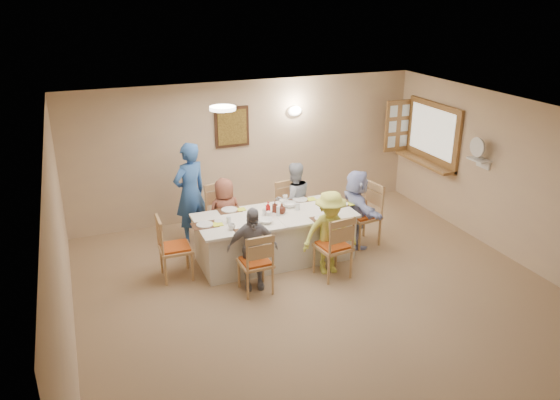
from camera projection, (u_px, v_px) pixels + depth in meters
name	position (u px, v px, depth m)	size (l,w,h in m)	color
ground	(332.00, 306.00, 7.36)	(7.00, 7.00, 0.00)	#956D4B
room_walls	(336.00, 201.00, 6.80)	(7.00, 7.00, 7.00)	tan
wall_picture	(232.00, 127.00, 9.63)	(0.62, 0.05, 0.72)	#412516
wall_sconce	(295.00, 111.00, 9.95)	(0.26, 0.09, 0.18)	white
ceiling_light	(223.00, 108.00, 7.41)	(0.36, 0.36, 0.05)	white
serving_hatch	(433.00, 134.00, 9.98)	(0.06, 1.50, 1.15)	olive
hatch_sill	(425.00, 162.00, 10.14)	(0.30, 1.50, 0.05)	olive
shutter_door	(398.00, 126.00, 10.55)	(0.55, 0.04, 1.00)	olive
fan_shelf	(479.00, 160.00, 8.82)	(0.22, 0.36, 0.03)	white
desk_fan	(479.00, 151.00, 8.76)	(0.30, 0.30, 0.28)	#A5A5A8
dining_table	(275.00, 237.00, 8.48)	(2.44, 1.03, 0.76)	beige
chair_back_left	(223.00, 216.00, 8.92)	(0.49, 0.49, 1.03)	tan
chair_back_right	(291.00, 209.00, 9.35)	(0.44, 0.44, 0.92)	tan
chair_front_left	(255.00, 261.00, 7.55)	(0.45, 0.45, 0.93)	tan
chair_front_right	(333.00, 245.00, 7.95)	(0.48, 0.48, 0.99)	tan
chair_left_end	(175.00, 247.00, 7.91)	(0.47, 0.47, 0.98)	tan
chair_right_end	(363.00, 215.00, 8.96)	(0.50, 0.50, 1.04)	tan
diner_back_left	(225.00, 214.00, 8.78)	(0.63, 0.45, 1.19)	brown
diner_back_right	(294.00, 200.00, 9.17)	(0.65, 0.51, 1.32)	#A3A9B6
diner_front_left	(252.00, 248.00, 7.60)	(0.76, 0.43, 1.22)	gray
diner_front_right	(330.00, 233.00, 8.00)	(0.87, 0.55, 1.29)	#DCE356
diner_right_end	(356.00, 208.00, 8.87)	(0.48, 1.23, 1.30)	#B8C2F6
caregiver	(190.00, 193.00, 8.94)	(0.74, 0.64, 1.71)	#305EA9
placemat_fl	(246.00, 231.00, 7.77)	(0.32, 0.24, 0.01)	#472B19
plate_fl	(246.00, 230.00, 7.77)	(0.23, 0.23, 0.01)	white
napkin_fl	(259.00, 230.00, 7.79)	(0.13, 0.13, 0.01)	#ECFE35
placemat_fr	(322.00, 219.00, 8.18)	(0.33, 0.25, 0.01)	#472B19
plate_fr	(322.00, 218.00, 8.18)	(0.23, 0.23, 0.01)	white
napkin_fr	(335.00, 218.00, 8.20)	(0.15, 0.15, 0.01)	#ECFE35
placemat_bl	(229.00, 210.00, 8.50)	(0.36, 0.26, 0.01)	#472B19
plate_bl	(229.00, 210.00, 8.50)	(0.25, 0.25, 0.02)	white
napkin_bl	(241.00, 209.00, 8.51)	(0.13, 0.13, 0.01)	#ECFE35
placemat_br	(300.00, 200.00, 8.91)	(0.33, 0.24, 0.01)	#472B19
plate_br	(300.00, 199.00, 8.91)	(0.25, 0.25, 0.02)	white
napkin_br	(311.00, 199.00, 8.93)	(0.15, 0.15, 0.01)	#ECFE35
placemat_le	(205.00, 225.00, 7.96)	(0.37, 0.28, 0.01)	#472B19
plate_le	(205.00, 225.00, 7.96)	(0.25, 0.25, 0.02)	white
napkin_le	(218.00, 224.00, 7.98)	(0.15, 0.15, 0.01)	#ECFE35
placemat_re	(340.00, 204.00, 8.72)	(0.33, 0.24, 0.01)	#472B19
plate_re	(340.00, 204.00, 8.72)	(0.25, 0.25, 0.02)	white
napkin_re	(352.00, 204.00, 8.74)	(0.14, 0.14, 0.01)	#ECFE35
teacup_a	(232.00, 227.00, 7.82)	(0.11, 0.11, 0.08)	white
teacup_b	(285.00, 198.00, 8.91)	(0.11, 0.11, 0.08)	white
bowl_a	(266.00, 221.00, 8.06)	(0.29, 0.29, 0.05)	white
bowl_b	(290.00, 205.00, 8.63)	(0.28, 0.28, 0.07)	white
condiment_ketchup	(268.00, 208.00, 8.30)	(0.10, 0.10, 0.21)	#B10F0F
condiment_brown	(275.00, 207.00, 8.40)	(0.11, 0.11, 0.18)	#4C1F14
condiment_malt	(282.00, 208.00, 8.36)	(0.17, 0.17, 0.16)	#4C1F14
drinking_glass	(265.00, 211.00, 8.31)	(0.06, 0.06, 0.09)	silver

